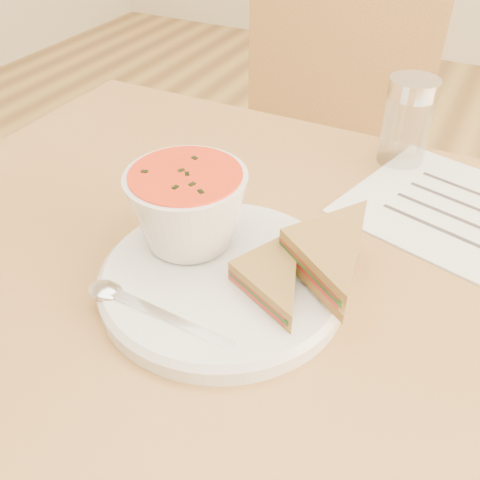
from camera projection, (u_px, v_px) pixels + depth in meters
The scene contains 8 objects.
dining_table at pixel (270, 454), 0.81m from camera, with size 1.00×0.70×0.75m, color brown, non-canonical shape.
chair_far at pixel (331, 209), 1.18m from camera, with size 0.41×0.41×0.91m, color brown, non-canonical shape.
plate at pixel (223, 280), 0.55m from camera, with size 0.26×0.26×0.02m, color white, non-canonical shape.
soup_bowl at pixel (188, 211), 0.56m from camera, with size 0.13×0.13×0.09m, color white, non-canonical shape.
sandwich_half_a at pixel (228, 273), 0.53m from camera, with size 0.09×0.09×0.03m, color #A87E3B, non-canonical shape.
sandwich_half_b at pixel (279, 242), 0.54m from camera, with size 0.11×0.11×0.03m, color #A87E3B, non-canonical shape.
spoon at pixel (151, 311), 0.50m from camera, with size 0.19×0.04×0.01m, color silver, non-canonical shape.
condiment_shaker at pixel (407, 122), 0.73m from camera, with size 0.07×0.07×0.12m, color silver, non-canonical shape.
Camera 1 is at (0.16, -0.41, 1.13)m, focal length 40.00 mm.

